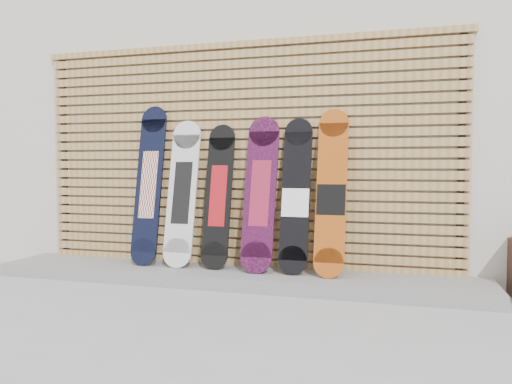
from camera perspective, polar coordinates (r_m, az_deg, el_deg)
ground at (r=4.07m, az=-3.97°, el=-12.56°), size 80.00×80.00×0.00m
building at (r=7.27m, az=9.27°, el=8.55°), size 12.00×5.00×3.60m
concrete_step at (r=4.73m, az=-2.88°, el=-9.61°), size 4.60×0.70×0.12m
slat_wall at (r=4.89m, az=-1.82°, el=4.36°), size 4.26×0.08×2.29m
snowboard_0 at (r=5.06m, az=-12.14°, el=0.84°), size 0.27×0.33×1.58m
snowboard_1 at (r=4.91m, az=-8.43°, el=-0.08°), size 0.29×0.34×1.43m
snowboard_2 at (r=4.78m, az=-4.33°, el=-0.43°), size 0.26×0.31×1.38m
snowboard_3 at (r=4.62m, az=0.49°, el=-0.13°), size 0.30×0.38×1.45m
snowboard_4 at (r=4.56m, az=4.56°, el=-0.47°), size 0.26×0.34×1.42m
snowboard_5 at (r=4.48m, az=8.61°, el=-0.07°), size 0.27×0.39×1.50m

